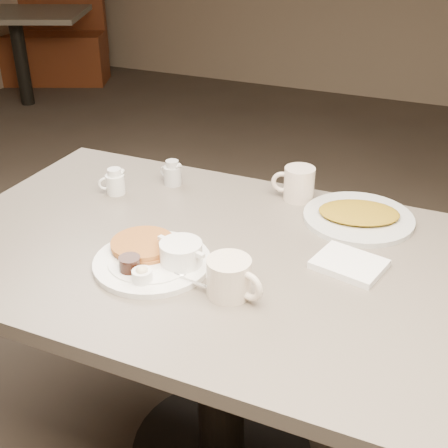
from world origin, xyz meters
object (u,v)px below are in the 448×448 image
at_px(coffee_mug_near, 230,277).
at_px(hash_plate, 359,216).
at_px(booth_back_left, 43,38).
at_px(diner_table, 221,305).
at_px(main_plate, 156,256).
at_px(creamer_right, 172,174).
at_px(coffee_mug_far, 298,184).
at_px(creamer_left, 115,182).

xyz_separation_m(coffee_mug_near, hash_plate, (0.19, 0.47, -0.03)).
height_order(hash_plate, booth_back_left, booth_back_left).
bearing_deg(booth_back_left, coffee_mug_near, -45.69).
height_order(diner_table, booth_back_left, booth_back_left).
xyz_separation_m(main_plate, creamer_right, (-0.18, 0.42, 0.01)).
height_order(coffee_mug_far, creamer_left, coffee_mug_far).
relative_size(coffee_mug_near, booth_back_left, 0.10).
distance_m(coffee_mug_near, hash_plate, 0.50).
bearing_deg(coffee_mug_far, diner_table, -103.37).
height_order(creamer_right, hash_plate, creamer_right).
bearing_deg(coffee_mug_near, hash_plate, 67.91).
bearing_deg(booth_back_left, coffee_mug_far, -40.96).
height_order(main_plate, booth_back_left, booth_back_left).
xyz_separation_m(main_plate, hash_plate, (0.40, 0.42, -0.01)).
distance_m(coffee_mug_far, booth_back_left, 4.41).
distance_m(coffee_mug_near, coffee_mug_far, 0.53).
relative_size(coffee_mug_near, creamer_left, 1.92).
distance_m(creamer_left, hash_plate, 0.73).
bearing_deg(hash_plate, booth_back_left, 140.09).
relative_size(diner_table, main_plate, 3.99).
bearing_deg(creamer_right, hash_plate, -0.09).
xyz_separation_m(creamer_left, hash_plate, (0.71, 0.13, -0.02)).
bearing_deg(coffee_mug_far, main_plate, -113.23).
xyz_separation_m(creamer_left, booth_back_left, (-2.80, 3.06, -0.38)).
bearing_deg(diner_table, coffee_mug_near, -59.42).
bearing_deg(creamer_right, diner_table, -45.46).
relative_size(diner_table, hash_plate, 3.93).
bearing_deg(coffee_mug_near, diner_table, 120.58).
relative_size(diner_table, booth_back_left, 0.93).
distance_m(diner_table, booth_back_left, 4.58).
bearing_deg(diner_table, creamer_left, 157.26).
bearing_deg(main_plate, creamer_right, 113.12).
xyz_separation_m(creamer_right, hash_plate, (0.59, -0.00, -0.02)).
bearing_deg(main_plate, hash_plate, 46.30).
distance_m(coffee_mug_near, creamer_right, 0.61).
relative_size(diner_table, creamer_left, 18.75).
relative_size(coffee_mug_near, coffee_mug_far, 1.13).
relative_size(main_plate, coffee_mug_near, 2.45).
relative_size(diner_table, coffee_mug_near, 9.77).
relative_size(coffee_mug_far, creamer_left, 1.70).
bearing_deg(booth_back_left, hash_plate, -39.91).
height_order(coffee_mug_near, booth_back_left, booth_back_left).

